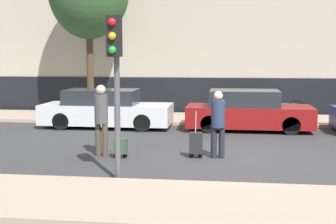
{
  "coord_description": "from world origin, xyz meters",
  "views": [
    {
      "loc": [
        -0.13,
        -11.49,
        2.58
      ],
      "look_at": [
        -1.87,
        1.8,
        0.95
      ],
      "focal_mm": 50.0,
      "sensor_mm": 36.0,
      "label": 1
    }
  ],
  "objects_px": {
    "traffic_light": "(115,64)",
    "parked_bicycle": "(282,109)",
    "pedestrian_right": "(218,120)",
    "trolley_right": "(196,143)",
    "parked_car_0": "(106,110)",
    "pedestrian_left": "(101,116)",
    "parked_car_1": "(248,111)",
    "trolley_left": "(121,146)"
  },
  "relations": [
    {
      "from": "parked_car_0",
      "to": "pedestrian_left",
      "type": "bearing_deg",
      "value": -76.22
    },
    {
      "from": "traffic_light",
      "to": "parked_bicycle",
      "type": "height_order",
      "value": "traffic_light"
    },
    {
      "from": "parked_car_1",
      "to": "pedestrian_left",
      "type": "xyz_separation_m",
      "value": [
        -3.87,
        -4.76,
        0.4
      ]
    },
    {
      "from": "trolley_left",
      "to": "traffic_light",
      "type": "relative_size",
      "value": 0.31
    },
    {
      "from": "parked_car_1",
      "to": "trolley_left",
      "type": "relative_size",
      "value": 4.1
    },
    {
      "from": "pedestrian_right",
      "to": "parked_bicycle",
      "type": "bearing_deg",
      "value": 65.13
    },
    {
      "from": "pedestrian_right",
      "to": "pedestrian_left",
      "type": "bearing_deg",
      "value": 176.86
    },
    {
      "from": "parked_car_0",
      "to": "pedestrian_left",
      "type": "xyz_separation_m",
      "value": [
        1.17,
        -4.76,
        0.41
      ]
    },
    {
      "from": "trolley_right",
      "to": "parked_bicycle",
      "type": "height_order",
      "value": "trolley_right"
    },
    {
      "from": "trolley_left",
      "to": "trolley_right",
      "type": "bearing_deg",
      "value": 7.79
    },
    {
      "from": "trolley_right",
      "to": "traffic_light",
      "type": "distance_m",
      "value": 3.5
    },
    {
      "from": "pedestrian_right",
      "to": "trolley_right",
      "type": "xyz_separation_m",
      "value": [
        -0.55,
        -0.06,
        -0.58
      ]
    },
    {
      "from": "trolley_right",
      "to": "parked_bicycle",
      "type": "distance_m",
      "value": 7.74
    },
    {
      "from": "traffic_light",
      "to": "parked_car_0",
      "type": "bearing_deg",
      "value": 106.7
    },
    {
      "from": "pedestrian_left",
      "to": "traffic_light",
      "type": "xyz_separation_m",
      "value": [
        0.97,
        -2.35,
        1.35
      ]
    },
    {
      "from": "trolley_left",
      "to": "parked_bicycle",
      "type": "bearing_deg",
      "value": 57.16
    },
    {
      "from": "pedestrian_right",
      "to": "trolley_right",
      "type": "relative_size",
      "value": 1.42
    },
    {
      "from": "parked_car_1",
      "to": "pedestrian_left",
      "type": "relative_size",
      "value": 2.33
    },
    {
      "from": "pedestrian_right",
      "to": "traffic_light",
      "type": "bearing_deg",
      "value": -134.72
    },
    {
      "from": "pedestrian_left",
      "to": "trolley_left",
      "type": "xyz_separation_m",
      "value": [
        0.53,
        -0.15,
        -0.74
      ]
    },
    {
      "from": "trolley_left",
      "to": "trolley_right",
      "type": "relative_size",
      "value": 0.88
    },
    {
      "from": "trolley_left",
      "to": "parked_bicycle",
      "type": "relative_size",
      "value": 0.59
    },
    {
      "from": "parked_car_1",
      "to": "parked_bicycle",
      "type": "bearing_deg",
      "value": 59.97
    },
    {
      "from": "trolley_right",
      "to": "pedestrian_right",
      "type": "bearing_deg",
      "value": 6.52
    },
    {
      "from": "pedestrian_right",
      "to": "parked_car_1",
      "type": "bearing_deg",
      "value": 72.31
    },
    {
      "from": "pedestrian_right",
      "to": "trolley_right",
      "type": "bearing_deg",
      "value": -179.94
    },
    {
      "from": "parked_car_1",
      "to": "trolley_right",
      "type": "bearing_deg",
      "value": -107.4
    },
    {
      "from": "pedestrian_left",
      "to": "traffic_light",
      "type": "relative_size",
      "value": 0.55
    },
    {
      "from": "parked_car_0",
      "to": "parked_car_1",
      "type": "distance_m",
      "value": 5.03
    },
    {
      "from": "parked_car_1",
      "to": "pedestrian_right",
      "type": "relative_size",
      "value": 2.53
    },
    {
      "from": "pedestrian_left",
      "to": "trolley_right",
      "type": "relative_size",
      "value": 1.54
    },
    {
      "from": "parked_car_1",
      "to": "pedestrian_right",
      "type": "height_order",
      "value": "pedestrian_right"
    },
    {
      "from": "parked_car_0",
      "to": "parked_bicycle",
      "type": "bearing_deg",
      "value": 21.23
    },
    {
      "from": "pedestrian_right",
      "to": "traffic_light",
      "type": "relative_size",
      "value": 0.51
    },
    {
      "from": "pedestrian_right",
      "to": "traffic_light",
      "type": "xyz_separation_m",
      "value": [
        -1.99,
        -2.52,
        1.44
      ]
    },
    {
      "from": "pedestrian_left",
      "to": "pedestrian_right",
      "type": "bearing_deg",
      "value": -161.13
    },
    {
      "from": "parked_car_0",
      "to": "trolley_right",
      "type": "xyz_separation_m",
      "value": [
        3.58,
        -4.65,
        -0.26
      ]
    },
    {
      "from": "trolley_left",
      "to": "parked_car_1",
      "type": "bearing_deg",
      "value": 55.78
    },
    {
      "from": "trolley_right",
      "to": "pedestrian_left",
      "type": "bearing_deg",
      "value": -177.41
    },
    {
      "from": "traffic_light",
      "to": "trolley_right",
      "type": "bearing_deg",
      "value": 59.6
    },
    {
      "from": "parked_car_0",
      "to": "trolley_right",
      "type": "height_order",
      "value": "parked_car_0"
    },
    {
      "from": "parked_car_0",
      "to": "parked_car_1",
      "type": "xyz_separation_m",
      "value": [
        5.03,
        0.0,
        0.01
      ]
    }
  ]
}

